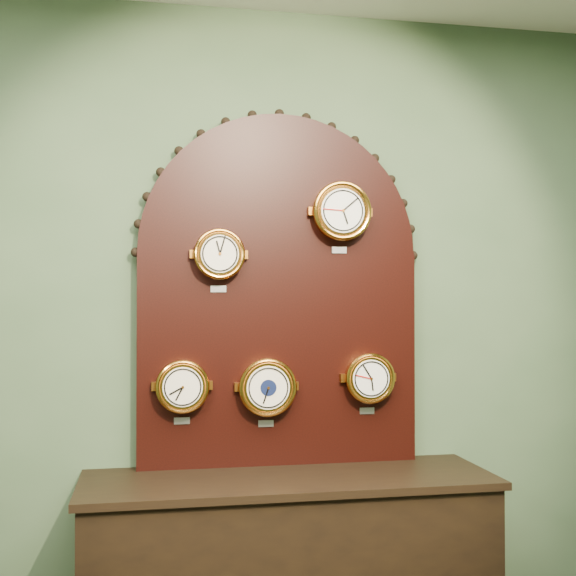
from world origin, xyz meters
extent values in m
plane|color=#465F41|center=(0.00, 2.50, 1.40)|extent=(4.00, 0.00, 4.00)
cube|color=black|center=(0.00, 2.45, 1.28)|extent=(1.20, 0.06, 0.90)
cylinder|color=black|center=(0.00, 2.45, 1.73)|extent=(1.20, 0.06, 1.20)
cylinder|color=orange|center=(-0.27, 2.39, 1.72)|extent=(0.20, 0.08, 0.20)
torus|color=orange|center=(-0.27, 2.36, 1.72)|extent=(0.21, 0.02, 0.21)
cylinder|color=white|center=(-0.27, 2.35, 1.72)|extent=(0.16, 0.01, 0.16)
cube|color=silver|center=(-0.27, 2.42, 1.58)|extent=(0.06, 0.01, 0.03)
cylinder|color=orange|center=(0.26, 2.39, 1.91)|extent=(0.24, 0.08, 0.24)
torus|color=orange|center=(0.26, 2.36, 1.91)|extent=(0.26, 0.02, 0.26)
cylinder|color=white|center=(0.26, 2.35, 1.91)|extent=(0.19, 0.01, 0.19)
cube|color=silver|center=(0.26, 2.42, 1.75)|extent=(0.06, 0.01, 0.03)
cylinder|color=orange|center=(-0.42, 2.39, 1.18)|extent=(0.20, 0.08, 0.20)
torus|color=orange|center=(-0.42, 2.36, 1.18)|extent=(0.22, 0.02, 0.22)
cylinder|color=white|center=(-0.42, 2.35, 1.18)|extent=(0.16, 0.01, 0.16)
cube|color=silver|center=(-0.42, 2.42, 1.03)|extent=(0.07, 0.01, 0.03)
cylinder|color=orange|center=(-0.06, 2.39, 1.17)|extent=(0.23, 0.08, 0.23)
torus|color=orange|center=(-0.06, 2.36, 1.17)|extent=(0.24, 0.02, 0.24)
cylinder|color=white|center=(-0.06, 2.35, 1.17)|extent=(0.18, 0.01, 0.18)
cube|color=silver|center=(-0.06, 2.42, 1.01)|extent=(0.07, 0.01, 0.03)
cylinder|color=#0D1539|center=(-0.06, 2.35, 1.17)|extent=(0.07, 0.00, 0.07)
cylinder|color=orange|center=(0.38, 2.39, 1.20)|extent=(0.20, 0.08, 0.20)
torus|color=orange|center=(0.38, 2.36, 1.20)|extent=(0.22, 0.02, 0.22)
cylinder|color=white|center=(0.38, 2.35, 1.20)|extent=(0.16, 0.01, 0.16)
cube|color=silver|center=(0.38, 2.42, 1.05)|extent=(0.07, 0.01, 0.03)
camera|label=1|loc=(-0.56, -0.67, 1.53)|focal=46.01mm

